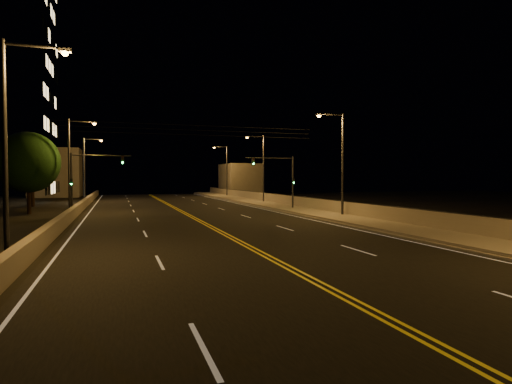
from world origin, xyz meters
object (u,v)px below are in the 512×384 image
object	(u,v)px
streetlight_6	(87,165)
traffic_signal_right	(283,176)
tree_0	(28,162)
tree_1	(32,164)
streetlight_1	(340,157)
streetlight_5	(73,159)
streetlight_4	(13,135)
streetlight_2	(261,164)
streetlight_3	(225,167)
traffic_signal_left	(85,176)

from	to	relation	value
streetlight_6	traffic_signal_right	bearing A→B (deg)	-47.83
tree_0	tree_1	world-z (taller)	tree_1
streetlight_1	streetlight_5	world-z (taller)	same
streetlight_4	tree_1	distance (m)	36.33
streetlight_2	streetlight_6	xyz separation A→B (m)	(-21.42, 10.53, 0.00)
streetlight_1	tree_0	xyz separation A→B (m)	(-25.29, 12.34, -0.27)
streetlight_5	tree_1	size ratio (longest dim) A/B	1.12
streetlight_2	streetlight_6	size ratio (longest dim) A/B	1.00
streetlight_1	tree_0	distance (m)	28.14
streetlight_3	streetlight_6	world-z (taller)	same
tree_0	streetlight_2	bearing A→B (deg)	16.91
streetlight_5	traffic_signal_left	xyz separation A→B (m)	(1.18, -2.42, -1.51)
streetlight_1	tree_1	xyz separation A→B (m)	(-26.77, 23.17, -0.16)
streetlight_1	traffic_signal_left	bearing A→B (deg)	156.85
traffic_signal_right	streetlight_6	bearing A→B (deg)	132.17
streetlight_6	traffic_signal_right	distance (m)	29.60
streetlight_6	tree_0	bearing A→B (deg)	-102.00
streetlight_2	traffic_signal_right	world-z (taller)	streetlight_2
streetlight_6	traffic_signal_right	size ratio (longest dim) A/B	1.58
streetlight_4	tree_1	size ratio (longest dim) A/B	1.12
traffic_signal_left	tree_1	distance (m)	15.98
streetlight_2	streetlight_5	size ratio (longest dim) A/B	1.00
streetlight_1	tree_1	distance (m)	35.41
tree_0	streetlight_5	bearing A→B (deg)	-18.11
streetlight_5	streetlight_6	world-z (taller)	same
streetlight_6	traffic_signal_left	world-z (taller)	streetlight_6
streetlight_5	tree_1	xyz separation A→B (m)	(-5.35, 12.10, -0.16)
streetlight_1	traffic_signal_right	distance (m)	8.92
streetlight_2	traffic_signal_left	bearing A→B (deg)	-150.66
streetlight_5	tree_0	size ratio (longest dim) A/B	1.15
streetlight_1	traffic_signal_left	size ratio (longest dim) A/B	1.58
streetlight_1	streetlight_4	world-z (taller)	same
traffic_signal_right	traffic_signal_left	size ratio (longest dim) A/B	1.00
traffic_signal_left	tree_1	bearing A→B (deg)	114.22
tree_1	streetlight_3	bearing A→B (deg)	30.72
tree_1	tree_0	bearing A→B (deg)	-82.20
tree_1	streetlight_5	bearing A→B (deg)	-66.12
streetlight_3	tree_0	world-z (taller)	streetlight_3
streetlight_2	traffic_signal_right	distance (m)	11.58
streetlight_4	traffic_signal_left	size ratio (longest dim) A/B	1.58
streetlight_5	traffic_signal_right	xyz separation A→B (m)	(19.84, -2.42, -1.51)
streetlight_3	streetlight_4	world-z (taller)	same
streetlight_1	streetlight_3	size ratio (longest dim) A/B	1.00
streetlight_6	traffic_signal_left	size ratio (longest dim) A/B	1.58
streetlight_3	streetlight_5	distance (m)	35.26
streetlight_2	tree_1	size ratio (longest dim) A/B	1.12
streetlight_3	streetlight_2	bearing A→B (deg)	-90.00
streetlight_3	streetlight_6	bearing A→B (deg)	-158.31
tree_1	streetlight_6	bearing A→B (deg)	54.08
streetlight_6	streetlight_1	bearing A→B (deg)	-54.98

